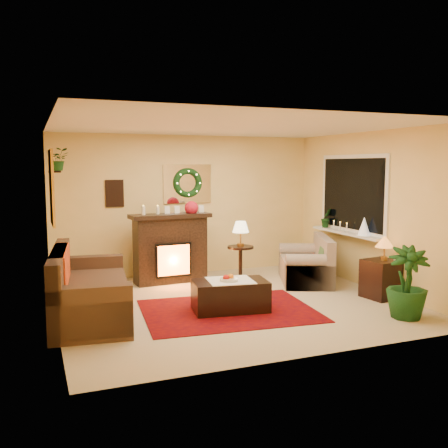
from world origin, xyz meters
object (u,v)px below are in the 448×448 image
object	(u,v)px
fireplace	(170,251)
end_table_square	(381,281)
loveseat	(305,258)
side_table_round	(240,262)
sofa	(91,286)
coffee_table	(230,296)

from	to	relation	value
fireplace	end_table_square	distance (m)	3.55
loveseat	side_table_round	size ratio (longest dim) A/B	2.28
sofa	end_table_square	world-z (taller)	sofa
fireplace	coffee_table	xyz separation A→B (m)	(0.31, -2.03, -0.34)
end_table_square	fireplace	bearing A→B (deg)	141.26
loveseat	coffee_table	distance (m)	2.24
side_table_round	coffee_table	size ratio (longest dim) A/B	0.59
end_table_square	coffee_table	distance (m)	2.46
side_table_round	sofa	bearing A→B (deg)	-154.59
fireplace	loveseat	bearing A→B (deg)	-24.96
side_table_round	end_table_square	bearing A→B (deg)	-51.23
coffee_table	end_table_square	bearing A→B (deg)	3.44
sofa	side_table_round	size ratio (longest dim) A/B	3.58
sofa	side_table_round	xyz separation A→B (m)	(2.75, 1.31, -0.10)
end_table_square	coffee_table	size ratio (longest dim) A/B	0.57
sofa	end_table_square	size ratio (longest dim) A/B	3.68
sofa	fireplace	xyz separation A→B (m)	(1.54, 1.60, 0.12)
side_table_round	end_table_square	distance (m)	2.47
loveseat	end_table_square	xyz separation A→B (m)	(0.55, -1.37, -0.15)
loveseat	sofa	bearing A→B (deg)	-146.22
coffee_table	side_table_round	bearing A→B (deg)	70.41
fireplace	sofa	bearing A→B (deg)	-137.93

